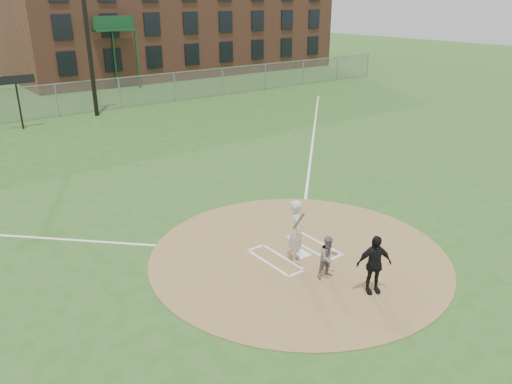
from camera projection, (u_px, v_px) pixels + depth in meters
ground at (298, 255)px, 14.13m from camera, size 140.00×140.00×0.00m
dirt_circle at (298, 255)px, 14.13m from camera, size 8.40×8.40×0.02m
home_plate at (301, 254)px, 14.10m from camera, size 0.41×0.41×0.03m
foul_line_first at (313, 138)px, 25.87m from camera, size 17.04×17.04×0.01m
catcher at (328, 257)px, 12.80m from camera, size 0.63×0.52×1.15m
umpire at (374, 264)px, 12.08m from camera, size 0.96×0.73×1.52m
batters_boxes at (295, 252)px, 14.23m from camera, size 2.08×1.88×0.01m
batter_at_plate at (297, 231)px, 13.50m from camera, size 0.79×1.09×1.79m
outfield_fence at (57, 100)px, 30.12m from camera, size 56.08×0.08×2.03m
light_pole at (84, 1)px, 28.46m from camera, size 1.20×0.30×12.22m
scoreboard_sign at (16, 86)px, 26.88m from camera, size 2.00×0.10×2.93m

